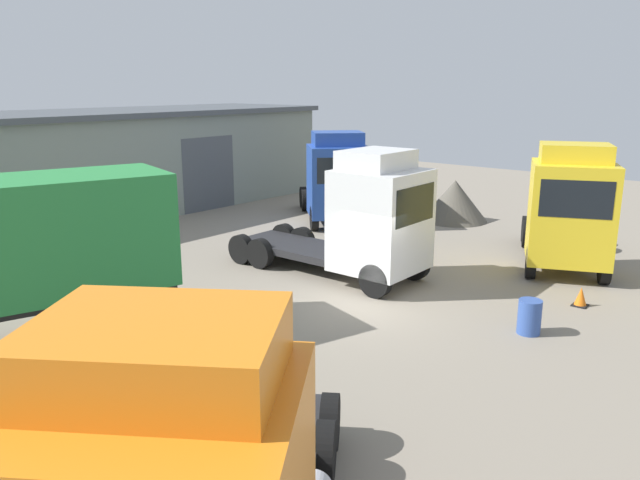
{
  "coord_description": "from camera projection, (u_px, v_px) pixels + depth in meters",
  "views": [
    {
      "loc": [
        -13.76,
        -9.77,
        6.12
      ],
      "look_at": [
        0.03,
        1.75,
        1.6
      ],
      "focal_mm": 35.0,
      "sensor_mm": 36.0,
      "label": 1
    }
  ],
  "objects": [
    {
      "name": "tractor_unit_white",
      "position": [
        366.0,
        221.0,
        19.44
      ],
      "size": [
        2.58,
        6.79,
        4.18
      ],
      "rotation": [
        0.0,
        0.0,
        -1.56
      ],
      "color": "silver",
      "rests_on": "ground_plane"
    },
    {
      "name": "tractor_unit_yellow",
      "position": [
        569.0,
        212.0,
        20.38
      ],
      "size": [
        6.61,
        4.77,
        4.28
      ],
      "rotation": [
        0.0,
        0.0,
        -2.72
      ],
      "color": "yellow",
      "rests_on": "ground_plane"
    },
    {
      "name": "traffic_cone",
      "position": [
        581.0,
        297.0,
        17.59
      ],
      "size": [
        0.4,
        0.4,
        0.55
      ],
      "color": "black",
      "rests_on": "ground_plane"
    },
    {
      "name": "gravel_pile",
      "position": [
        455.0,
        200.0,
        28.41
      ],
      "size": [
        3.02,
        3.02,
        1.87
      ],
      "color": "#565147",
      "rests_on": "ground_plane"
    },
    {
      "name": "ground_plane",
      "position": [
        366.0,
        304.0,
        17.8
      ],
      "size": [
        60.0,
        60.0,
        0.0
      ],
      "primitive_type": "plane",
      "color": "gray"
    },
    {
      "name": "oil_drum",
      "position": [
        529.0,
        317.0,
        15.61
      ],
      "size": [
        0.58,
        0.58,
        0.88
      ],
      "color": "#33519E",
      "rests_on": "ground_plane"
    },
    {
      "name": "tractor_unit_blue",
      "position": [
        337.0,
        181.0,
        27.42
      ],
      "size": [
        6.14,
        6.3,
        4.12
      ],
      "rotation": [
        0.0,
        0.0,
        -2.33
      ],
      "color": "#2347A3",
      "rests_on": "ground_plane"
    },
    {
      "name": "warehouse_building",
      "position": [
        54.0,
        168.0,
        27.98
      ],
      "size": [
        28.47,
        7.15,
        4.88
      ],
      "color": "gray",
      "rests_on": "ground_plane"
    }
  ]
}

